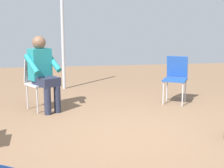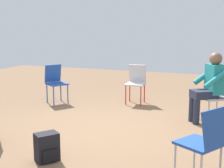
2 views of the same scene
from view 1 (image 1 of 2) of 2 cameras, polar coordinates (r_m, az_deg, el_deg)
The scene contains 5 objects.
ground_plane at distance 4.11m, azimuth 3.65°, elevation -9.40°, with size 14.00×14.00×0.00m, color brown.
chair_southeast at distance 5.42m, azimuth -13.30°, elevation 0.73°, with size 0.56×0.58×0.85m.
chair_southwest at distance 5.80m, azimuth 11.59°, elevation 1.45°, with size 0.56×0.57×0.85m.
person_in_teal at distance 5.25m, azimuth -12.51°, elevation 2.62°, with size 0.63×0.63×1.24m.
tent_pole_near at distance 6.96m, azimuth -8.99°, elevation 8.53°, with size 0.07×0.07×2.31m, color #B2B2B7.
Camera 1 is at (0.90, 3.75, 1.42)m, focal length 50.00 mm.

